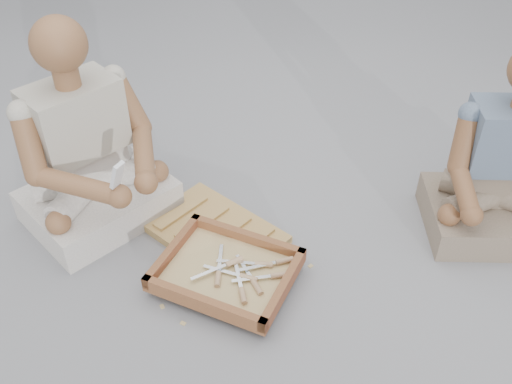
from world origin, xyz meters
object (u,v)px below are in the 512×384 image
Objects in this scene: tool_tray at (226,271)px; craftsman at (89,158)px; carved_panel at (215,232)px; companion at (503,175)px.

craftsman is at bearing 179.60° from tool_tray.
carved_panel is 0.27m from tool_tray.
tool_tray is 1.18m from companion.
craftsman reaches higher than carved_panel.
tool_tray is 0.74m from craftsman.
companion reaches higher than carved_panel.
companion is (0.73, 0.90, 0.22)m from tool_tray.
craftsman reaches higher than tool_tray.
carved_panel is at bearing 138.04° from tool_tray.
carved_panel is at bearing 120.87° from craftsman.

